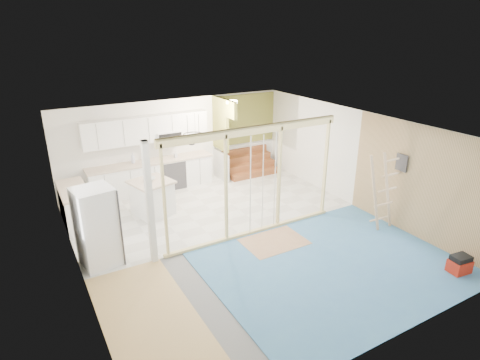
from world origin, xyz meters
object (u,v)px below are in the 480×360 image
fridge (97,227)px  ladder (383,192)px  island (152,198)px  toolbox (460,265)px

fridge → ladder: ladder is taller
island → ladder: ladder is taller
toolbox → island: bearing=135.5°
toolbox → ladder: ladder is taller
fridge → toolbox: bearing=-41.3°
island → ladder: 5.66m
fridge → toolbox: size_ratio=3.82×
fridge → ladder: (6.11, -1.75, 0.13)m
fridge → island: 2.42m
island → toolbox: size_ratio=2.62×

